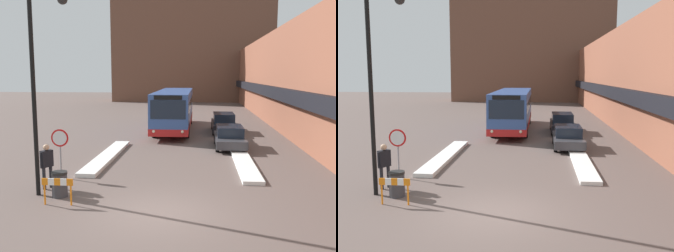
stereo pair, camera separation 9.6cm
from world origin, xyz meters
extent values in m
plane|color=brown|center=(0.00, 0.00, 0.00)|extent=(160.00, 160.00, 0.00)
cube|color=brown|center=(10.00, 24.00, 4.10)|extent=(5.00, 60.00, 8.19)
cube|color=black|center=(7.25, 24.00, 3.05)|extent=(0.50, 60.00, 0.90)
cube|color=brown|center=(0.00, 52.41, 9.81)|extent=(26.00, 8.00, 19.62)
cube|color=silver|center=(-3.60, 7.90, 0.10)|extent=(0.90, 8.04, 0.19)
cube|color=silver|center=(3.60, 8.12, 0.09)|extent=(0.90, 9.50, 0.17)
cube|color=#335193|center=(-0.69, 18.42, 1.82)|extent=(2.61, 12.24, 2.73)
cube|color=red|center=(-0.69, 18.42, 0.69)|extent=(2.63, 12.26, 0.48)
cube|color=#192333|center=(-0.69, 18.42, 2.20)|extent=(2.63, 11.26, 0.75)
cube|color=#192333|center=(-0.69, 12.29, 2.23)|extent=(2.29, 0.03, 1.23)
cube|color=black|center=(-0.69, 12.29, 3.00)|extent=(1.83, 0.03, 0.28)
sphere|color=#F2EAC6|center=(-1.63, 12.28, 0.80)|extent=(0.20, 0.20, 0.20)
sphere|color=#F2EAC6|center=(0.25, 12.28, 0.80)|extent=(0.20, 0.20, 0.20)
cylinder|color=black|center=(-1.88, 14.62, 0.53)|extent=(0.28, 1.06, 1.06)
cylinder|color=black|center=(0.49, 14.62, 0.53)|extent=(0.28, 1.06, 1.06)
cylinder|color=black|center=(-1.88, 22.21, 0.53)|extent=(0.28, 1.06, 1.06)
cylinder|color=black|center=(0.49, 22.21, 0.53)|extent=(0.28, 1.06, 1.06)
cube|color=#38383D|center=(3.20, 11.27, 0.50)|extent=(1.76, 4.22, 0.50)
cube|color=#192333|center=(3.20, 11.37, 1.05)|extent=(1.55, 2.32, 0.61)
cylinder|color=black|center=(4.00, 9.96, 0.31)|extent=(0.20, 0.62, 0.62)
cylinder|color=black|center=(2.40, 9.96, 0.31)|extent=(0.20, 0.62, 0.62)
cylinder|color=black|center=(4.00, 12.58, 0.31)|extent=(0.20, 0.62, 0.62)
cylinder|color=black|center=(2.40, 12.58, 0.31)|extent=(0.20, 0.62, 0.62)
cube|color=black|center=(3.20, 17.41, 0.53)|extent=(1.77, 4.87, 0.58)
cube|color=#192333|center=(3.20, 17.53, 1.16)|extent=(1.55, 2.68, 0.67)
cylinder|color=black|center=(4.00, 15.90, 0.30)|extent=(0.20, 0.61, 0.61)
cylinder|color=black|center=(2.40, 15.90, 0.30)|extent=(0.20, 0.61, 0.61)
cylinder|color=black|center=(4.00, 18.92, 0.30)|extent=(0.20, 0.61, 0.61)
cylinder|color=black|center=(2.40, 18.92, 0.30)|extent=(0.20, 0.61, 0.61)
cylinder|color=gray|center=(-4.63, 3.83, 1.08)|extent=(0.07, 0.07, 2.15)
cylinder|color=red|center=(-4.63, 3.81, 1.77)|extent=(0.76, 0.03, 0.76)
cylinder|color=white|center=(-4.63, 3.79, 1.77)|extent=(0.62, 0.01, 0.62)
cylinder|color=black|center=(-4.64, 1.50, 3.69)|extent=(0.16, 0.16, 7.37)
cylinder|color=#232328|center=(-4.70, 2.19, 0.44)|extent=(0.13, 0.13, 0.88)
cylinder|color=#232328|center=(-4.53, 2.45, 0.44)|extent=(0.13, 0.13, 0.88)
cube|color=black|center=(-4.61, 2.32, 1.21)|extent=(0.45, 0.52, 0.66)
sphere|color=tan|center=(-4.61, 2.32, 1.66)|extent=(0.24, 0.24, 0.24)
cylinder|color=black|center=(-4.75, 2.12, 1.18)|extent=(0.10, 0.10, 0.62)
cylinder|color=black|center=(-4.48, 2.51, 1.18)|extent=(0.10, 0.10, 0.62)
cylinder|color=#38383D|center=(-3.76, 1.37, 0.42)|extent=(0.56, 0.56, 0.85)
cylinder|color=black|center=(-3.76, 1.37, 0.90)|extent=(0.59, 0.59, 0.10)
cylinder|color=orange|center=(-3.96, 0.51, 0.35)|extent=(0.06, 0.06, 0.70)
cylinder|color=orange|center=(-3.03, 0.51, 0.35)|extent=(0.06, 0.06, 0.70)
cube|color=orange|center=(-3.94, 0.51, 0.82)|extent=(0.22, 0.04, 0.24)
cube|color=white|center=(-3.72, 0.51, 0.82)|extent=(0.22, 0.04, 0.24)
cube|color=orange|center=(-3.50, 0.51, 0.82)|extent=(0.22, 0.04, 0.24)
cube|color=white|center=(-3.28, 0.51, 0.82)|extent=(0.22, 0.04, 0.24)
cube|color=orange|center=(-3.06, 0.51, 0.82)|extent=(0.22, 0.04, 0.24)
camera|label=1|loc=(1.37, -11.59, 4.50)|focal=40.00mm
camera|label=2|loc=(1.47, -11.58, 4.50)|focal=40.00mm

